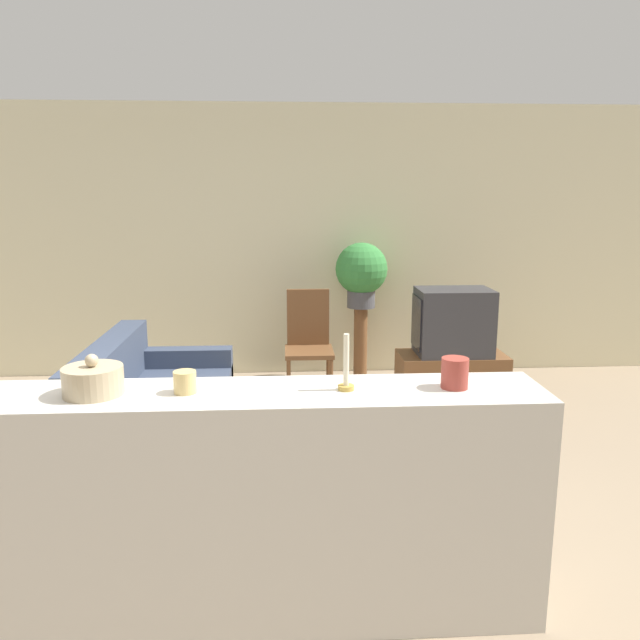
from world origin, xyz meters
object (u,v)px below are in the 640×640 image
Objects in this scene: decorative_bowl at (93,380)px; television at (453,322)px; couch at (155,418)px; potted_plant at (361,271)px; wooden_chair at (309,339)px.

television is at bearing 49.63° from decorative_bowl.
couch is at bearing -158.68° from television.
couch is 2.54× the size of potted_plant.
potted_plant reaches higher than couch.
decorative_bowl is (-1.01, -3.12, 0.59)m from wooden_chair.
potted_plant is at bearing 66.00° from decorative_bowl.
television is at bearing -51.11° from potted_plant.
wooden_chair is 3.33m from decorative_bowl.
television is at bearing -22.66° from wooden_chair.
decorative_bowl is at bearing -114.00° from potted_plant.
potted_plant is (0.53, 0.34, 0.59)m from wooden_chair.
television is (2.35, 0.92, 0.47)m from couch.
couch is at bearing -133.38° from potted_plant.
decorative_bowl is at bearing -107.97° from wooden_chair.
potted_plant reaches higher than decorative_bowl.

